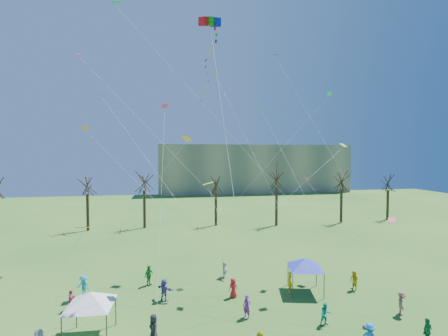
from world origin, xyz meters
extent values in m
cube|color=gray|center=(22.00, 82.00, 7.50)|extent=(60.00, 14.00, 15.00)
cylinder|color=black|center=(-17.60, 36.07, 2.87)|extent=(0.44, 0.44, 5.74)
cylinder|color=black|center=(-8.99, 36.43, 3.06)|extent=(0.44, 0.44, 6.12)
cylinder|color=black|center=(2.72, 36.13, 2.80)|extent=(0.44, 0.44, 5.61)
cylinder|color=black|center=(12.74, 34.29, 3.24)|extent=(0.44, 0.44, 6.48)
cylinder|color=black|center=(24.53, 34.15, 2.97)|extent=(0.44, 0.44, 5.93)
cylinder|color=black|center=(34.58, 35.40, 2.71)|extent=(0.44, 0.44, 5.42)
cube|color=red|center=(-2.25, 9.57, 22.41)|extent=(0.84, 1.05, 0.87)
cube|color=#149213|center=(-1.78, 9.57, 22.41)|extent=(0.84, 1.05, 0.87)
cube|color=#1019C8|center=(-1.30, 9.57, 22.41)|extent=(0.84, 1.05, 0.87)
cylinder|color=white|center=(-1.39, 3.89, 12.07)|extent=(0.02, 0.02, 22.51)
cylinder|color=#3F3F44|center=(-11.50, 4.40, 1.06)|extent=(0.07, 0.07, 2.11)
cylinder|color=#3F3F44|center=(-8.89, 4.28, 1.06)|extent=(0.07, 0.07, 2.11)
cylinder|color=#3F3F44|center=(-11.38, 7.01, 1.06)|extent=(0.07, 0.07, 2.11)
cylinder|color=#3F3F44|center=(-8.77, 6.89, 1.06)|extent=(0.07, 0.07, 2.11)
pyramid|color=white|center=(-10.14, 5.64, 2.56)|extent=(4.02, 4.02, 0.90)
cylinder|color=#3F3F44|center=(4.99, 8.59, 1.03)|extent=(0.08, 0.08, 2.07)
cylinder|color=#3F3F44|center=(7.49, 8.01, 1.03)|extent=(0.08, 0.08, 2.07)
cylinder|color=#3F3F44|center=(5.57, 11.09, 1.03)|extent=(0.08, 0.08, 2.07)
cylinder|color=#3F3F44|center=(8.07, 10.51, 1.03)|extent=(0.08, 0.08, 2.07)
pyramid|color=blue|center=(6.53, 9.55, 2.51)|extent=(3.84, 3.84, 0.89)
imported|color=#1B7F45|center=(10.81, 1.12, 0.84)|extent=(1.07, 0.75, 1.69)
imported|color=black|center=(-6.07, 4.38, 0.89)|extent=(0.73, 0.96, 1.78)
imported|color=#84238E|center=(0.47, 6.20, 0.85)|extent=(0.72, 0.73, 1.71)
imported|color=#0CB095|center=(5.64, 4.30, 0.79)|extent=(0.77, 0.60, 1.58)
imported|color=#875A49|center=(11.89, 4.60, 0.86)|extent=(1.14, 1.28, 1.72)
imported|color=#DC4983|center=(-12.46, 9.56, 0.80)|extent=(0.72, 1.02, 1.61)
imported|color=#5A4AA0|center=(-5.50, 10.02, 0.89)|extent=(1.61, 1.47, 1.79)
imported|color=red|center=(0.17, 9.60, 0.81)|extent=(0.92, 0.75, 1.63)
imported|color=#FFB00D|center=(5.20, 9.76, 0.88)|extent=(0.62, 0.75, 1.76)
imported|color=gold|center=(10.87, 9.05, 0.84)|extent=(0.75, 0.91, 1.69)
imported|color=#1A97D2|center=(-12.23, 12.14, 0.86)|extent=(1.28, 1.07, 1.72)
imported|color=#1D8938|center=(-6.91, 13.25, 0.93)|extent=(0.99, 1.15, 1.85)
imported|color=silver|center=(0.20, 13.81, 0.80)|extent=(0.51, 1.50, 1.60)
cube|color=orange|center=(-10.11, 4.13, 7.57)|extent=(0.68, 0.84, 0.21)
cylinder|color=white|center=(-11.11, 2.27, 4.43)|extent=(0.01, 0.01, 7.23)
cube|color=#E82695|center=(-5.38, 15.55, 16.62)|extent=(0.76, 0.84, 0.33)
cylinder|color=white|center=(-5.61, 8.45, 8.96)|extent=(0.01, 0.01, 20.60)
cube|color=#E9FA1A|center=(-2.41, 5.55, 9.94)|extent=(0.75, 0.61, 0.22)
cylinder|color=white|center=(-1.19, 3.45, 5.62)|extent=(0.01, 0.01, 9.56)
cube|color=#19AEBB|center=(3.53, 12.97, 16.41)|extent=(0.76, 0.68, 0.38)
cylinder|color=white|center=(5.16, 7.03, 8.85)|extent=(0.01, 0.01, 19.19)
cube|color=blue|center=(6.76, 18.29, 23.01)|extent=(0.81, 0.71, 0.20)
cylinder|color=white|center=(8.78, 9.71, 12.16)|extent=(0.01, 0.01, 27.66)
cube|color=#DE1B54|center=(11.51, 5.36, 6.96)|extent=(0.78, 0.80, 0.26)
cylinder|color=white|center=(-0.53, 4.61, 4.13)|extent=(0.01, 0.01, 24.68)
cube|color=#70DC33|center=(12.75, 14.21, 12.88)|extent=(0.76, 0.83, 0.39)
cylinder|color=white|center=(3.34, 9.30, 7.09)|extent=(0.01, 0.01, 23.99)
cube|color=purple|center=(-12.18, 20.33, 18.43)|extent=(0.94, 0.98, 0.19)
cylinder|color=white|center=(-5.86, 13.26, 9.86)|extent=(0.01, 0.01, 25.29)
cube|color=orange|center=(0.15, 19.32, 20.98)|extent=(0.98, 0.91, 0.22)
cylinder|color=white|center=(2.89, 11.81, 11.14)|extent=(0.01, 0.01, 25.06)
cube|color=#E82668|center=(6.68, 9.93, 9.86)|extent=(0.66, 0.56, 0.22)
cylinder|color=white|center=(9.29, 7.26, 5.58)|extent=(0.01, 0.01, 11.05)
cube|color=#FFA61A|center=(-3.66, 9.18, 13.15)|extent=(0.83, 0.83, 0.43)
cylinder|color=white|center=(-8.06, 9.37, 7.23)|extent=(0.01, 0.01, 14.45)
cube|color=#18B4B9|center=(11.67, 15.31, 18.34)|extent=(0.68, 0.70, 0.36)
cylinder|color=white|center=(3.09, 12.66, 9.82)|extent=(0.01, 0.01, 24.49)
cube|color=orange|center=(-14.21, 21.61, 14.87)|extent=(0.61, 0.69, 0.35)
cylinder|color=white|center=(-7.02, 15.60, 8.08)|extent=(0.01, 0.01, 22.90)
cube|color=#CC2261|center=(-14.00, 18.79, 22.09)|extent=(0.63, 0.68, 0.37)
cylinder|color=white|center=(-4.40, 14.27, 11.69)|extent=(0.01, 0.01, 29.42)
cube|color=#16AAA1|center=(-8.72, 8.54, 22.82)|extent=(0.83, 0.78, 0.26)
cylinder|color=white|center=(1.08, 8.79, 12.06)|extent=(0.01, 0.01, 28.81)
camera|label=1|loc=(-5.06, -15.38, 11.86)|focal=25.00mm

